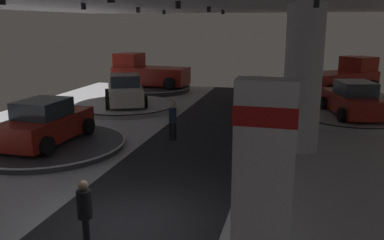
{
  "coord_description": "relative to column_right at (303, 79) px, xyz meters",
  "views": [
    {
      "loc": [
        3.66,
        -8.26,
        4.8
      ],
      "look_at": [
        0.17,
        5.45,
        1.4
      ],
      "focal_mm": 37.93,
      "sensor_mm": 36.0,
      "label": 1
    }
  ],
  "objects": [
    {
      "name": "display_platform_deep_left",
      "position": [
        -10.3,
        11.69,
        -2.55
      ],
      "size": [
        5.68,
        5.68,
        0.36
      ],
      "color": "#333338",
      "rests_on": "ground"
    },
    {
      "name": "brand_sign_pylon",
      "position": [
        -0.75,
        -8.56,
        -0.75
      ],
      "size": [
        1.27,
        0.66,
        3.86
      ],
      "color": "slate",
      "rests_on": "ground"
    },
    {
      "name": "display_car_far_right",
      "position": [
        2.55,
        5.19,
        -1.64
      ],
      "size": [
        2.97,
        4.5,
        1.71
      ],
      "color": "maroon",
      "rests_on": "display_platform_far_right"
    },
    {
      "name": "pickup_truck_deep_left",
      "position": [
        -10.62,
        11.72,
        -1.46
      ],
      "size": [
        5.44,
        2.97,
        2.3
      ],
      "color": "maroon",
      "rests_on": "display_platform_deep_left"
    },
    {
      "name": "display_platform_deep_right",
      "position": [
        2.56,
        12.5,
        -2.59
      ],
      "size": [
        5.68,
        5.68,
        0.29
      ],
      "color": "#B7B7BC",
      "rests_on": "ground"
    },
    {
      "name": "display_car_far_left",
      "position": [
        -9.59,
        5.38,
        -1.7
      ],
      "size": [
        3.56,
        4.56,
        1.71
      ],
      "color": "silver",
      "rests_on": "display_platform_far_left"
    },
    {
      "name": "display_platform_far_right",
      "position": [
        2.54,
        5.22,
        -2.56
      ],
      "size": [
        5.05,
        5.05,
        0.34
      ],
      "color": "#B7B7BC",
      "rests_on": "ground"
    },
    {
      "name": "column_right",
      "position": [
        0.0,
        0.0,
        0.0
      ],
      "size": [
        1.4,
        1.4,
        5.5
      ],
      "color": "silver",
      "rests_on": "ground"
    },
    {
      "name": "stanchion_a",
      "position": [
        -1.81,
        -3.74,
        -2.38
      ],
      "size": [
        0.28,
        0.28,
        1.01
      ],
      "color": "#333338",
      "rests_on": "ground"
    },
    {
      "name": "display_platform_far_left",
      "position": [
        -9.61,
        5.41,
        -2.59
      ],
      "size": [
        5.76,
        5.76,
        0.29
      ],
      "color": "#B7B7BC",
      "rests_on": "ground"
    },
    {
      "name": "display_car_mid_left",
      "position": [
        -9.53,
        -2.36,
        -1.73
      ],
      "size": [
        2.29,
        4.28,
        1.71
      ],
      "color": "maroon",
      "rests_on": "display_platform_mid_left"
    },
    {
      "name": "visitor_walking_far",
      "position": [
        -4.47,
        -8.56,
        -1.84
      ],
      "size": [
        0.32,
        0.32,
        1.59
      ],
      "color": "black",
      "rests_on": "ground"
    },
    {
      "name": "visitor_walking_near",
      "position": [
        -5.11,
        -0.05,
        -1.84
      ],
      "size": [
        0.32,
        0.32,
        1.59
      ],
      "color": "black",
      "rests_on": "ground"
    },
    {
      "name": "pickup_truck_deep_right",
      "position": [
        2.8,
        12.72,
        -1.53
      ],
      "size": [
        5.33,
        5.13,
        2.3
      ],
      "color": "maroon",
      "rests_on": "display_platform_deep_right"
    },
    {
      "name": "ground",
      "position": [
        -3.96,
        -7.43,
        -2.77
      ],
      "size": [
        24.0,
        44.0,
        0.06
      ],
      "color": "#B2B2B7"
    },
    {
      "name": "display_platform_mid_left",
      "position": [
        -9.53,
        -2.33,
        -2.61
      ],
      "size": [
        5.99,
        5.99,
        0.25
      ],
      "color": "#333338",
      "rests_on": "ground"
    }
  ]
}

